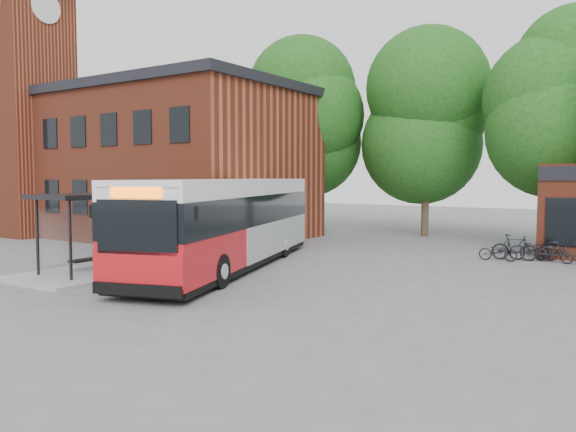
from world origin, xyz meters
The scene contains 14 objects.
ground centered at (0.00, 0.00, 0.00)m, with size 100.00×100.00×0.00m, color slate.
station_building centered at (-13.00, 9.00, 4.25)m, with size 18.40×10.40×8.50m, color brown, non-canonical shape.
clock_tower centered at (-19.00, 5.00, 9.10)m, with size 5.20×5.20×18.20m, color brown, non-canonical shape.
bus_shelter centered at (-4.50, -1.00, 1.45)m, with size 3.60×7.00×2.90m, color black, non-canonical shape.
bike_rail centered at (9.28, 10.00, 0.19)m, with size 5.20×0.10×0.38m, color black, non-canonical shape.
tree_0 centered at (-6.00, 16.00, 5.50)m, with size 7.92×7.92×11.00m, color #174913, non-canonical shape.
tree_1 centered at (1.00, 17.00, 5.20)m, with size 7.92×7.92×10.40m, color #174913, non-canonical shape.
tree_2 centered at (8.00, 16.00, 5.50)m, with size 7.92×7.92×11.00m, color #174913, non-canonical shape.
city_bus centered at (-1.36, 1.94, 1.68)m, with size 2.83×13.26×3.37m, color red, non-canonical shape.
bicycle_0 centered at (6.82, 9.38, 0.40)m, with size 0.53×1.51×0.79m, color black.
bicycle_1 centered at (7.35, 9.92, 0.54)m, with size 0.51×1.80×1.08m, color black.
bicycle_2 centered at (8.02, 10.29, 0.49)m, with size 0.66×1.88×0.99m, color black.
bicycle_3 centered at (8.75, 10.91, 0.46)m, with size 0.43×1.53×0.92m, color #23242C.
bicycle_4 centered at (8.81, 10.18, 0.42)m, with size 0.56×1.60×0.84m, color black.
Camera 1 is at (12.15, -14.55, 3.46)m, focal length 35.00 mm.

